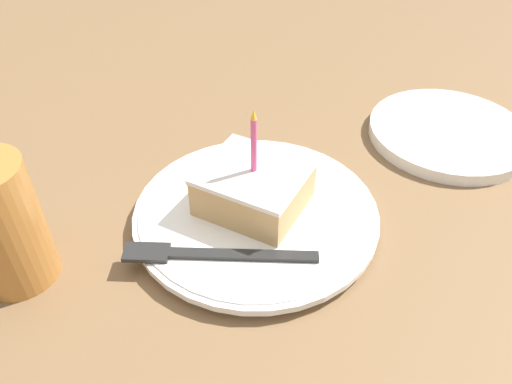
{
  "coord_description": "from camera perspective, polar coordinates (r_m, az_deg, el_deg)",
  "views": [
    {
      "loc": [
        0.22,
        -0.34,
        0.39
      ],
      "look_at": [
        0.03,
        0.01,
        0.04
      ],
      "focal_mm": 35.0,
      "sensor_mm": 36.0,
      "label": 1
    }
  ],
  "objects": [
    {
      "name": "plate",
      "position": [
        0.55,
        -0.0,
        -2.56
      ],
      "size": [
        0.27,
        0.27,
        0.02
      ],
      "color": "white",
      "rests_on": "ground_plane"
    },
    {
      "name": "ground_plane",
      "position": [
        0.57,
        -3.21,
        -4.66
      ],
      "size": [
        2.4,
        2.4,
        0.04
      ],
      "color": "brown",
      "rests_on": "ground"
    },
    {
      "name": "fork",
      "position": [
        0.5,
        -5.66,
        -7.08
      ],
      "size": [
        0.18,
        0.1,
        0.0
      ],
      "color": "#262626",
      "rests_on": "plate"
    },
    {
      "name": "cake_slice",
      "position": [
        0.53,
        -0.24,
        0.55
      ],
      "size": [
        0.11,
        0.1,
        0.12
      ],
      "color": "tan",
      "rests_on": "plate"
    },
    {
      "name": "side_plate",
      "position": [
        0.73,
        21.1,
        6.36
      ],
      "size": [
        0.21,
        0.21,
        0.02
      ],
      "color": "white",
      "rests_on": "ground_plane"
    }
  ]
}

